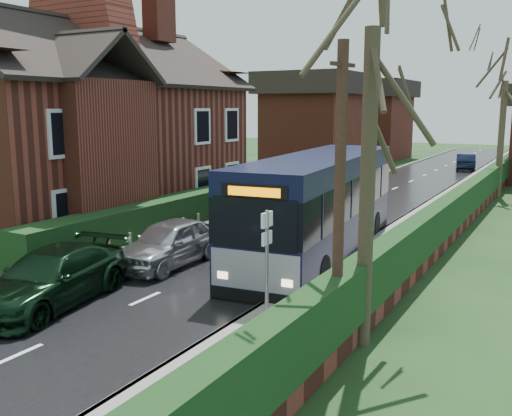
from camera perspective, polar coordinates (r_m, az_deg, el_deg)
The scene contains 18 objects.
ground at distance 17.15m, azimuth -6.69°, elevation -7.15°, with size 140.00×140.00×0.00m, color #294A1F.
road at distance 25.67m, azimuth 6.48°, elevation -1.33°, with size 6.00×100.00×0.02m, color black.
pavement at distance 24.37m, azimuth 15.74°, elevation -2.12°, with size 2.50×100.00×0.14m, color slate.
kerb_right at distance 24.67m, azimuth 13.03°, elevation -1.86°, with size 0.12×100.00×0.14m, color gray.
kerb_left at distance 26.95m, azimuth 0.50°, elevation -0.63°, with size 0.12×100.00×0.10m, color gray.
front_hedge at distance 23.12m, azimuth -7.32°, elevation -0.62°, with size 1.20×16.00×1.60m, color #143313.
picket_fence at distance 22.76m, azimuth -5.78°, elevation -1.66°, with size 0.10×16.00×0.90m, color gray, non-canonical shape.
right_wall_hedge at distance 23.90m, azimuth 19.45°, elevation -0.23°, with size 0.60×50.00×1.80m.
brick_house at distance 25.76m, azimuth -16.58°, elevation 8.14°, with size 9.30×14.60×10.30m.
bus at distance 19.59m, azimuth 6.36°, elevation 0.16°, with size 3.74×11.53×3.44m.
car_silver at distance 18.60m, azimuth -8.68°, elevation -3.45°, with size 1.76×4.38×1.49m, color silver.
car_green at distance 15.70m, azimuth -19.79°, elevation -6.58°, with size 2.01×4.95×1.44m, color black.
car_distant at distance 49.42m, azimuth 20.21°, elevation 4.35°, with size 1.40×4.01×1.32m, color black.
bus_stop_sign at distance 12.45m, azimuth 1.09°, elevation -4.67°, with size 0.08×0.43×2.87m.
telegraph_pole at distance 11.06m, azimuth 8.32°, elevation 0.18°, with size 0.22×0.81×6.28m.
tree_right_near at distance 12.02m, azimuth 11.70°, elevation 19.47°, with size 4.38×4.38×9.45m.
tree_right_far at distance 35.07m, azimuth 23.73°, elevation 12.30°, with size 4.80×4.80×9.27m.
tree_house_side at distance 36.68m, azimuth -7.12°, elevation 13.44°, with size 4.28×4.28×9.72m.
Camera 1 is at (9.66, -13.24, 5.06)m, focal length 40.00 mm.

